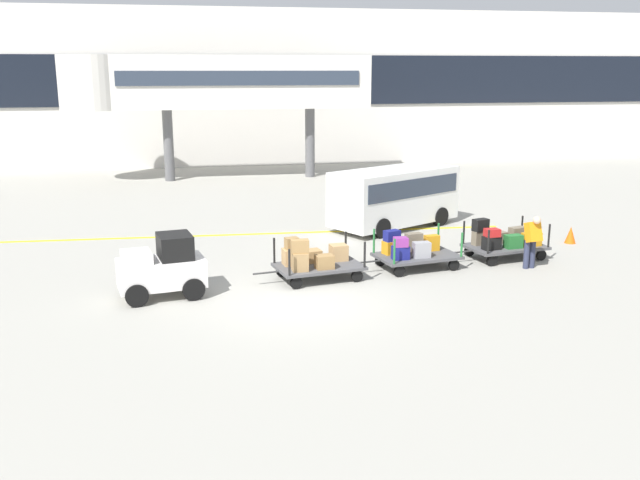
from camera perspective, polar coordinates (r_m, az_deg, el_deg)
ground_plane at (r=17.22m, az=-1.65°, el=-5.06°), size 120.00×120.00×0.00m
apron_lead_line at (r=24.22m, az=-7.89°, el=0.41°), size 19.59×1.22×0.01m
terminal_building at (r=42.16m, az=-7.61°, el=12.20°), size 61.90×2.51×8.90m
jet_bridge at (r=36.10m, az=-9.31°, el=12.50°), size 15.25×3.00×6.20m
baggage_tug at (r=17.80m, az=-12.71°, el=-2.23°), size 2.26×1.54×1.58m
baggage_cart_lead at (r=18.84m, az=-0.50°, el=-1.66°), size 3.08×1.78×1.24m
baggage_cart_middle at (r=20.08m, az=7.53°, el=-0.85°), size 3.08×1.78×1.10m
baggage_cart_tail at (r=21.65m, az=14.76°, el=-0.10°), size 3.08×1.78×1.19m
baggage_handler at (r=20.66m, az=16.90°, el=0.05°), size 0.46×0.48×1.56m
shuttle_van at (r=25.10m, az=6.10°, el=3.80°), size 5.12×3.97×2.10m
safety_cone_near at (r=24.27m, az=19.74°, el=0.40°), size 0.36×0.36×0.55m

